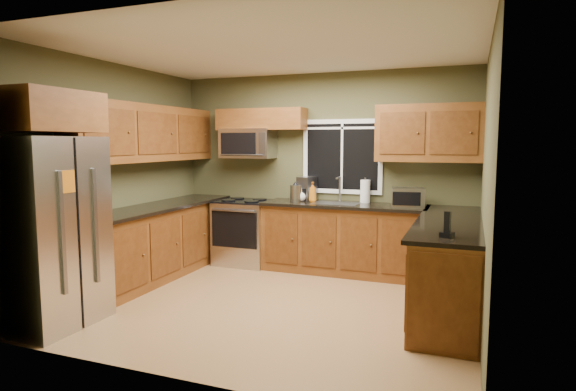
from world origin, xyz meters
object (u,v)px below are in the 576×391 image
Objects in this scene: paper_towel_roll at (365,191)px; soap_bottle_a at (313,192)px; range at (244,231)px; cordless_phone at (447,229)px; kettle at (296,192)px; refrigerator at (49,232)px; toaster_oven at (408,197)px; coffee_maker at (307,189)px; soap_bottle_c at (301,195)px; microwave at (248,143)px.

paper_towel_roll reaches higher than soap_bottle_a.
cordless_phone is at bearing -33.54° from range.
cordless_phone is at bearing -42.39° from kettle.
refrigerator is 3.28m from soap_bottle_a.
range is 2.37m from toaster_oven.
range is 0.99m from kettle.
kettle is at bearing 178.10° from toaster_oven.
coffee_maker is at bearing -177.04° from paper_towel_roll.
soap_bottle_c is (-1.45, 0.10, -0.03)m from toaster_oven.
range is 5.19× the size of soap_bottle_c.
soap_bottle_a reaches higher than range.
soap_bottle_c is at bearing -107.75° from coffee_maker.
refrigerator is 5.50× the size of coffee_maker.
kettle is at bearing -166.76° from paper_towel_roll.
toaster_oven reaches higher than soap_bottle_c.
soap_bottle_c is at bearing 61.43° from refrigerator.
refrigerator reaches higher than cordless_phone.
cordless_phone is at bearing -46.35° from soap_bottle_a.
cordless_phone is at bearing 14.00° from refrigerator.
soap_bottle_c is 2.79m from cordless_phone.
kettle is at bearing -138.42° from soap_bottle_c.
kettle is 1.54× the size of soap_bottle_c.
toaster_oven reaches higher than range.
coffee_maker reaches higher than range.
microwave is 2.74× the size of kettle.
toaster_oven is (2.30, -0.05, 0.59)m from range.
coffee_maker is at bearing 2.08° from microwave.
kettle is 1.03× the size of soap_bottle_a.
kettle is at bearing 61.93° from refrigerator.
range is at bearing 179.66° from kettle.
soap_bottle_c is 0.81× the size of cordless_phone.
soap_bottle_a is at bearing -165.21° from paper_towel_roll.
soap_bottle_a is (-1.28, 0.09, 0.01)m from toaster_oven.
coffee_maker is at bearing 133.70° from cordless_phone.
range is (0.69, 2.77, -0.43)m from refrigerator.
toaster_oven is 1.45m from soap_bottle_c.
soap_bottle_a reaches higher than cordless_phone.
microwave is (-0.00, 0.14, 1.26)m from range.
range is at bearing -169.23° from coffee_maker.
paper_towel_roll is 1.87× the size of soap_bottle_c.
refrigerator is at bearing -118.57° from soap_bottle_c.
refrigerator reaches higher than kettle.
range is 2.86× the size of coffee_maker.
toaster_oven is at bearing -1.37° from range.
refrigerator is at bearing -103.34° from microwave.
toaster_oven is at bearing 42.28° from refrigerator.
soap_bottle_a is (-0.68, -0.18, -0.02)m from paper_towel_roll.
refrigerator is at bearing -118.07° from kettle.
microwave is at bearing 90.02° from range.
soap_bottle_c is (0.85, -0.09, -0.70)m from microwave.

